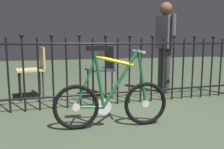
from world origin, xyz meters
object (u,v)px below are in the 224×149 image
(bicycle, at_px, (112,100))
(chair_tan, at_px, (35,66))
(person_visitor, at_px, (165,40))
(chair_charcoal, at_px, (104,66))

(bicycle, bearing_deg, chair_tan, 117.02)
(bicycle, height_order, person_visitor, person_visitor)
(person_visitor, bearing_deg, chair_charcoal, 179.58)
(chair_charcoal, xyz_separation_m, person_visitor, (1.16, -0.01, 0.45))
(chair_charcoal, bearing_deg, chair_tan, 165.80)
(bicycle, distance_m, chair_tan, 1.91)
(bicycle, bearing_deg, person_visitor, 43.82)
(chair_tan, relative_size, person_visitor, 0.52)
(bicycle, xyz_separation_m, chair_charcoal, (0.28, 1.40, 0.23))
(chair_tan, height_order, chair_charcoal, chair_charcoal)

